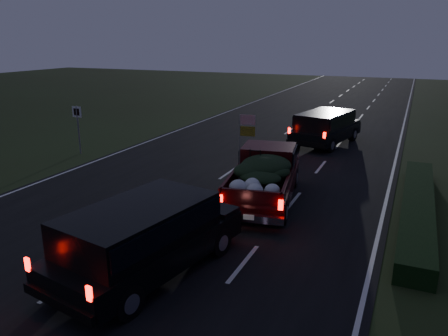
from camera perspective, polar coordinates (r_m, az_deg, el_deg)
The scene contains 7 objects.
ground at distance 15.45m, azimuth -6.61°, elevation -5.62°, with size 120.00×120.00×0.00m, color black.
road_asphalt at distance 15.44m, azimuth -6.62°, elevation -5.59°, with size 14.00×120.00×0.02m, color black.
hedge_row at distance 16.26m, azimuth 23.94°, elevation -4.72°, with size 1.00×10.00×0.60m, color black.
route_sign at distance 23.81m, azimuth -18.56°, elevation 5.68°, with size 0.55×0.08×2.50m.
pickup_truck at distance 16.04m, azimuth 5.32°, elevation -0.68°, with size 2.95×5.70×2.85m.
lead_suv at distance 25.33m, azimuth 13.11°, elevation 5.54°, with size 3.22×5.62×1.52m.
rear_suv at distance 11.17m, azimuth -10.49°, elevation -8.27°, with size 3.15×5.67×1.54m.
Camera 1 is at (7.34, -12.29, 5.80)m, focal length 35.00 mm.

